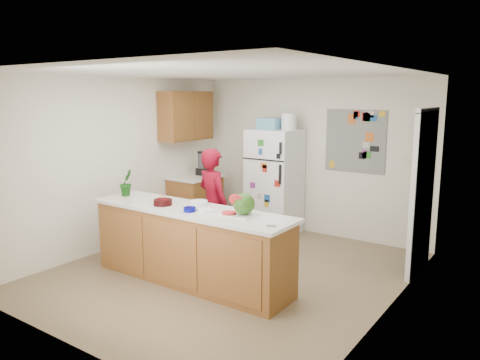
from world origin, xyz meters
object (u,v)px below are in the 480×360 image
Objects in this scene: refrigerator at (274,182)px; watermelon at (244,204)px; cherry_bowl at (163,202)px; person at (213,204)px.

watermelon is at bearing -67.05° from refrigerator.
refrigerator is at bearing 112.95° from watermelon.
watermelon reaches higher than cherry_bowl.
person is 1.32m from watermelon.
cherry_bowl is (-1.09, -0.15, -0.10)m from watermelon.
watermelon is at bearing 7.87° from cherry_bowl.
refrigerator is at bearing 87.20° from cherry_bowl.
watermelon is 1.11m from cherry_bowl.
refrigerator is 1.54m from person.
watermelon is 1.08× the size of cherry_bowl.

